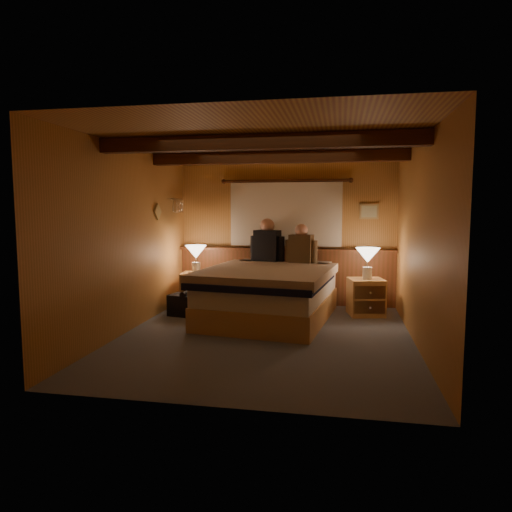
% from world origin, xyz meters
% --- Properties ---
extents(floor, '(4.20, 4.20, 0.00)m').
position_xyz_m(floor, '(0.00, 0.00, 0.00)').
color(floor, '#50565F').
rests_on(floor, ground).
extents(ceiling, '(4.20, 4.20, 0.00)m').
position_xyz_m(ceiling, '(0.00, 0.00, 2.40)').
color(ceiling, tan).
rests_on(ceiling, wall_back).
extents(wall_back, '(3.60, 0.00, 3.60)m').
position_xyz_m(wall_back, '(0.00, 2.10, 1.20)').
color(wall_back, '#BD8244').
rests_on(wall_back, floor).
extents(wall_left, '(0.00, 4.20, 4.20)m').
position_xyz_m(wall_left, '(-1.80, 0.00, 1.20)').
color(wall_left, '#BD8244').
rests_on(wall_left, floor).
extents(wall_right, '(0.00, 4.20, 4.20)m').
position_xyz_m(wall_right, '(1.80, 0.00, 1.20)').
color(wall_right, '#BD8244').
rests_on(wall_right, floor).
extents(wall_front, '(3.60, 0.00, 3.60)m').
position_xyz_m(wall_front, '(0.00, -2.10, 1.20)').
color(wall_front, '#BD8244').
rests_on(wall_front, floor).
extents(wainscot, '(3.60, 0.23, 0.94)m').
position_xyz_m(wainscot, '(0.00, 2.04, 0.49)').
color(wainscot, brown).
rests_on(wainscot, wall_back).
extents(curtain_window, '(2.18, 0.09, 1.11)m').
position_xyz_m(curtain_window, '(0.00, 2.03, 1.52)').
color(curtain_window, '#4B2512').
rests_on(curtain_window, wall_back).
extents(ceiling_beams, '(3.60, 1.65, 0.16)m').
position_xyz_m(ceiling_beams, '(0.00, 0.15, 2.31)').
color(ceiling_beams, '#4B2512').
rests_on(ceiling_beams, ceiling).
extents(coat_rail, '(0.05, 0.55, 0.24)m').
position_xyz_m(coat_rail, '(-1.72, 1.58, 1.67)').
color(coat_rail, silver).
rests_on(coat_rail, wall_left).
extents(framed_print, '(0.30, 0.04, 0.25)m').
position_xyz_m(framed_print, '(1.35, 2.08, 1.55)').
color(framed_print, tan).
rests_on(framed_print, wall_back).
extents(bed, '(1.96, 2.41, 0.75)m').
position_xyz_m(bed, '(-0.09, 0.88, 0.39)').
color(bed, tan).
rests_on(bed, floor).
extents(nightstand_left, '(0.56, 0.52, 0.56)m').
position_xyz_m(nightstand_left, '(-1.35, 1.48, 0.28)').
color(nightstand_left, tan).
rests_on(nightstand_left, floor).
extents(nightstand_right, '(0.58, 0.54, 0.55)m').
position_xyz_m(nightstand_right, '(1.30, 1.41, 0.27)').
color(nightstand_right, tan).
rests_on(nightstand_right, floor).
extents(lamp_left, '(0.34, 0.34, 0.45)m').
position_xyz_m(lamp_left, '(-1.38, 1.46, 0.88)').
color(lamp_left, white).
rests_on(lamp_left, nightstand_left).
extents(lamp_right, '(0.36, 0.36, 0.47)m').
position_xyz_m(lamp_right, '(1.31, 1.40, 0.88)').
color(lamp_right, white).
rests_on(lamp_right, nightstand_right).
extents(person_left, '(0.58, 0.32, 0.72)m').
position_xyz_m(person_left, '(-0.26, 1.74, 1.03)').
color(person_left, black).
rests_on(person_left, bed).
extents(person_right, '(0.51, 0.28, 0.64)m').
position_xyz_m(person_right, '(0.30, 1.60, 1.00)').
color(person_right, '#47321C').
rests_on(person_right, bed).
extents(duffel_bag, '(0.58, 0.41, 0.38)m').
position_xyz_m(duffel_bag, '(-1.33, 0.88, 0.17)').
color(duffel_bag, black).
rests_on(duffel_bag, floor).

